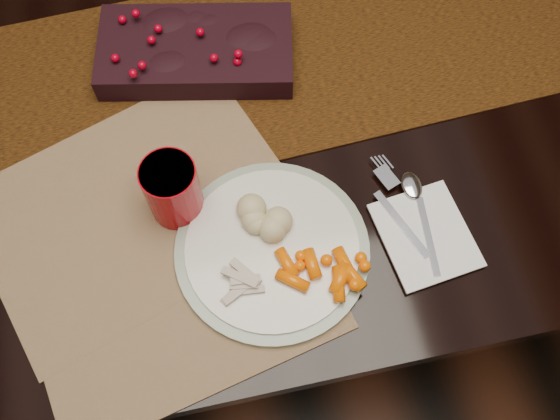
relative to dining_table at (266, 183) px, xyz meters
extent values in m
plane|color=black|center=(0.00, 0.00, -0.38)|extent=(5.00, 5.00, 0.00)
cube|color=black|center=(0.00, 0.00, 0.00)|extent=(1.80, 1.00, 0.75)
cube|color=black|center=(0.05, 0.04, 0.38)|extent=(1.90, 0.50, 0.00)
cube|color=brown|center=(-0.19, -0.33, 0.38)|extent=(0.48, 0.39, 0.00)
cube|color=brown|center=(-0.23, -0.19, 0.38)|extent=(0.54, 0.47, 0.00)
cylinder|color=silver|center=(-0.05, -0.30, 0.39)|extent=(0.35, 0.35, 0.02)
cube|color=white|center=(0.18, -0.33, 0.38)|extent=(0.15, 0.16, 0.01)
cylinder|color=#A00009|center=(-0.17, -0.20, 0.43)|extent=(0.08, 0.08, 0.11)
camera|label=1|loc=(-0.10, -0.62, 1.24)|focal=40.00mm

